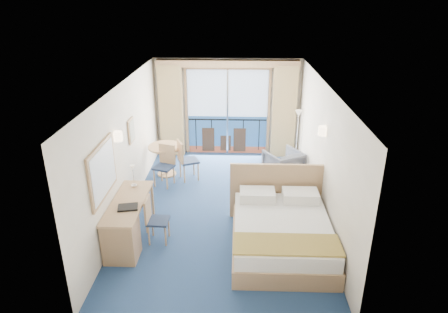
# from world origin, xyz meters

# --- Properties ---
(floor) EXTENTS (6.50, 6.50, 0.00)m
(floor) POSITION_xyz_m (0.00, 0.00, 0.00)
(floor) COLOR navy
(floor) RESTS_ON ground
(room_walls) EXTENTS (4.04, 6.54, 2.72)m
(room_walls) POSITION_xyz_m (0.00, 0.00, 1.78)
(room_walls) COLOR beige
(room_walls) RESTS_ON ground
(balcony_door) EXTENTS (2.36, 0.03, 2.52)m
(balcony_door) POSITION_xyz_m (-0.01, 3.22, 1.14)
(balcony_door) COLOR navy
(balcony_door) RESTS_ON room_walls
(curtain_left) EXTENTS (0.65, 0.22, 2.55)m
(curtain_left) POSITION_xyz_m (-1.55, 3.07, 1.28)
(curtain_left) COLOR tan
(curtain_left) RESTS_ON room_walls
(curtain_right) EXTENTS (0.65, 0.22, 2.55)m
(curtain_right) POSITION_xyz_m (1.55, 3.07, 1.28)
(curtain_right) COLOR tan
(curtain_right) RESTS_ON room_walls
(pelmet) EXTENTS (3.80, 0.25, 0.18)m
(pelmet) POSITION_xyz_m (0.00, 3.10, 2.58)
(pelmet) COLOR tan
(pelmet) RESTS_ON room_walls
(mirror) EXTENTS (0.05, 1.25, 0.95)m
(mirror) POSITION_xyz_m (-1.97, -1.50, 1.55)
(mirror) COLOR tan
(mirror) RESTS_ON room_walls
(wall_print) EXTENTS (0.04, 0.42, 0.52)m
(wall_print) POSITION_xyz_m (-1.97, 0.45, 1.60)
(wall_print) COLOR tan
(wall_print) RESTS_ON room_walls
(sconce_left) EXTENTS (0.18, 0.18, 0.18)m
(sconce_left) POSITION_xyz_m (-1.94, -0.60, 1.85)
(sconce_left) COLOR #FCDCB0
(sconce_left) RESTS_ON room_walls
(sconce_right) EXTENTS (0.18, 0.18, 0.18)m
(sconce_right) POSITION_xyz_m (1.94, -0.15, 1.85)
(sconce_right) COLOR #FCDCB0
(sconce_right) RESTS_ON room_walls
(bed) EXTENTS (1.91, 2.27, 1.20)m
(bed) POSITION_xyz_m (1.11, -1.35, 0.34)
(bed) COLOR tan
(bed) RESTS_ON ground
(nightstand) EXTENTS (0.41, 0.39, 0.53)m
(nightstand) POSITION_xyz_m (1.78, -0.03, 0.27)
(nightstand) COLOR #9D7353
(nightstand) RESTS_ON ground
(phone) EXTENTS (0.19, 0.16, 0.07)m
(phone) POSITION_xyz_m (1.81, -0.06, 0.57)
(phone) COLOR silver
(phone) RESTS_ON nightstand
(armchair) EXTENTS (1.09, 1.10, 0.74)m
(armchair) POSITION_xyz_m (1.43, 1.56, 0.37)
(armchair) COLOR #434851
(armchair) RESTS_ON ground
(floor_lamp) EXTENTS (0.20, 0.20, 1.48)m
(floor_lamp) POSITION_xyz_m (1.88, 2.57, 1.12)
(floor_lamp) COLOR silver
(floor_lamp) RESTS_ON ground
(desk) EXTENTS (0.59, 1.72, 0.81)m
(desk) POSITION_xyz_m (-1.69, -1.65, 0.45)
(desk) COLOR tan
(desk) RESTS_ON ground
(desk_chair) EXTENTS (0.40, 0.39, 0.89)m
(desk_chair) POSITION_xyz_m (-1.23, -1.23, 0.50)
(desk_chair) COLOR #202F4C
(desk_chair) RESTS_ON ground
(folder) EXTENTS (0.39, 0.33, 0.03)m
(folder) POSITION_xyz_m (-1.63, -1.43, 0.82)
(folder) COLOR black
(folder) RESTS_ON desk
(desk_lamp) EXTENTS (0.12, 0.12, 0.44)m
(desk_lamp) POSITION_xyz_m (-1.72, -0.60, 1.13)
(desk_lamp) COLOR silver
(desk_lamp) RESTS_ON desk
(round_table) EXTENTS (0.86, 0.86, 0.78)m
(round_table) POSITION_xyz_m (-1.51, 1.69, 0.59)
(round_table) COLOR tan
(round_table) RESTS_ON ground
(table_chair_a) EXTENTS (0.59, 0.58, 1.02)m
(table_chair_a) POSITION_xyz_m (-0.98, 1.41, 0.57)
(table_chair_a) COLOR #202F4C
(table_chair_a) RESTS_ON ground
(table_chair_b) EXTENTS (0.54, 0.55, 0.98)m
(table_chair_b) POSITION_xyz_m (-1.43, 1.16, 0.56)
(table_chair_b) COLOR #202F4C
(table_chair_b) RESTS_ON ground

